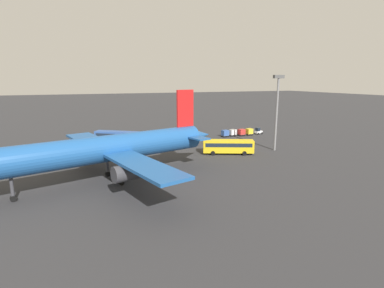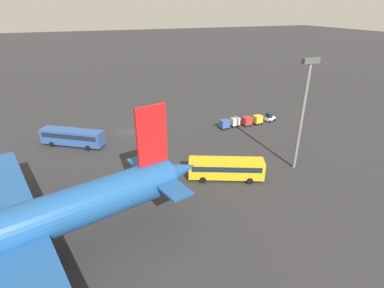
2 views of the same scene
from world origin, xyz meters
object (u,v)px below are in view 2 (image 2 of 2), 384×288
(worker_person, at_px, (139,129))
(shuttle_bus_near, at_px, (72,136))
(cargo_cart_yellow, at_px, (258,119))
(cargo_cart_white, at_px, (235,121))
(shuttle_bus_far, at_px, (226,168))
(cargo_cart_red, at_px, (247,121))
(baggage_tug, at_px, (270,117))
(cargo_cart_blue, at_px, (224,124))

(worker_person, bearing_deg, shuttle_bus_near, 6.70)
(shuttle_bus_near, distance_m, cargo_cart_yellow, 39.97)
(worker_person, xyz_separation_m, cargo_cart_white, (-21.02, 3.87, 0.32))
(shuttle_bus_far, distance_m, cargo_cart_white, 22.92)
(cargo_cart_white, bearing_deg, cargo_cart_red, 166.94)
(shuttle_bus_near, relative_size, cargo_cart_red, 5.39)
(baggage_tug, relative_size, worker_person, 1.51)
(shuttle_bus_near, relative_size, cargo_cart_yellow, 5.39)
(worker_person, bearing_deg, cargo_cart_yellow, 170.38)
(baggage_tug, xyz_separation_m, cargo_cart_blue, (12.10, 0.40, 0.25))
(shuttle_bus_near, distance_m, cargo_cart_blue, 31.58)
(shuttle_bus_near, bearing_deg, cargo_cart_white, -150.10)
(baggage_tug, height_order, cargo_cart_red, baggage_tug)
(shuttle_bus_near, distance_m, worker_person, 13.37)
(shuttle_bus_near, distance_m, shuttle_bus_far, 30.96)
(cargo_cart_red, bearing_deg, worker_person, -10.75)
(worker_person, height_order, cargo_cart_red, cargo_cart_red)
(baggage_tug, relative_size, cargo_cart_red, 1.20)
(shuttle_bus_far, xyz_separation_m, worker_person, (8.84, -23.27, -1.08))
(cargo_cart_red, bearing_deg, shuttle_bus_far, 51.38)
(baggage_tug, bearing_deg, worker_person, -20.51)
(cargo_cart_yellow, bearing_deg, cargo_cart_red, 0.16)
(baggage_tug, bearing_deg, shuttle_bus_near, -16.24)
(baggage_tug, height_order, cargo_cart_white, baggage_tug)
(worker_person, distance_m, cargo_cart_blue, 18.72)
(cargo_cart_yellow, relative_size, cargo_cart_white, 1.00)
(cargo_cart_white, bearing_deg, shuttle_bus_near, -3.87)
(baggage_tug, distance_m, worker_person, 30.57)
(cargo_cart_yellow, distance_m, cargo_cart_blue, 8.41)
(worker_person, distance_m, cargo_cart_yellow, 27.00)
(shuttle_bus_far, height_order, cargo_cart_blue, shuttle_bus_far)
(cargo_cart_red, bearing_deg, cargo_cart_blue, -2.02)
(shuttle_bus_far, height_order, cargo_cart_white, shuttle_bus_far)
(baggage_tug, relative_size, cargo_cart_white, 1.20)
(shuttle_bus_near, relative_size, baggage_tug, 4.48)
(baggage_tug, height_order, cargo_cart_blue, baggage_tug)
(shuttle_bus_near, distance_m, baggage_tug, 43.63)
(baggage_tug, xyz_separation_m, worker_person, (30.32, -3.93, -0.07))
(shuttle_bus_near, xyz_separation_m, baggage_tug, (-43.55, 2.37, -1.03))
(baggage_tug, distance_m, cargo_cart_red, 6.53)
(shuttle_bus_far, xyz_separation_m, cargo_cart_yellow, (-17.78, -18.76, -0.76))
(cargo_cart_white, xyz_separation_m, cargo_cart_blue, (2.80, 0.45, 0.00))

